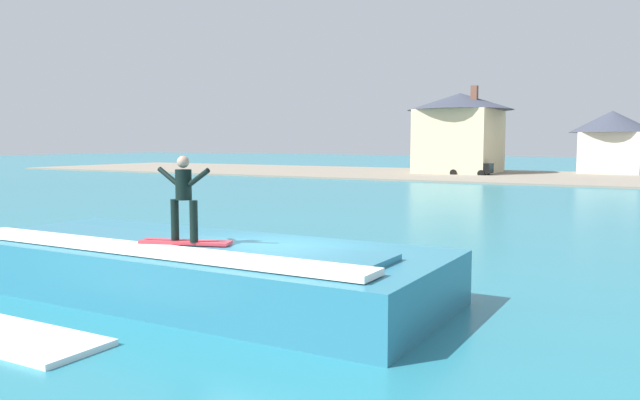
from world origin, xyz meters
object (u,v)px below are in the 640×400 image
(surfboard, at_px, (185,242))
(house_with_chimney, at_px, (460,129))
(car_near_shore, at_px, (469,166))
(house_small_cottage, at_px, (612,138))
(wave_crest, at_px, (191,267))
(surfer, at_px, (184,193))

(surfboard, relative_size, house_with_chimney, 0.18)
(car_near_shore, bearing_deg, house_small_cottage, 40.46)
(car_near_shore, bearing_deg, house_with_chimney, 121.33)
(wave_crest, bearing_deg, house_with_chimney, 100.85)
(car_near_shore, bearing_deg, wave_crest, -80.73)
(wave_crest, height_order, house_with_chimney, house_with_chimney)
(wave_crest, height_order, house_small_cottage, house_small_cottage)
(car_near_shore, relative_size, house_small_cottage, 0.50)
(surfboard, relative_size, car_near_shore, 0.47)
(wave_crest, bearing_deg, surfboard, -55.37)
(surfer, relative_size, house_with_chimney, 0.16)
(surfer, distance_m, house_small_cottage, 58.74)
(surfer, bearing_deg, house_small_cottage, 87.14)
(wave_crest, distance_m, house_small_cottage, 58.09)
(surfboard, bearing_deg, house_with_chimney, 101.22)
(wave_crest, distance_m, house_with_chimney, 52.63)
(surfer, xyz_separation_m, house_small_cottage, (2.93, 58.66, 1.35))
(car_near_shore, xyz_separation_m, house_with_chimney, (-2.01, 3.30, 3.55))
(house_with_chimney, xyz_separation_m, house_small_cottage, (13.33, 6.36, -0.91))
(wave_crest, height_order, car_near_shore, car_near_shore)
(surfboard, height_order, surfer, surfer)
(surfboard, xyz_separation_m, car_near_shore, (-8.35, 48.94, -0.30))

